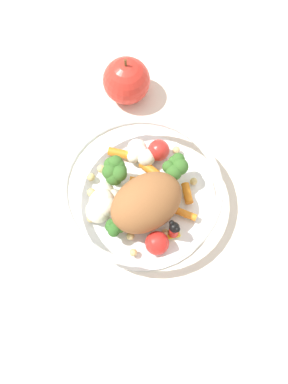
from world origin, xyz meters
name	(u,v)px	position (x,y,z in m)	size (l,w,h in m)	color
ground_plane	(142,200)	(0.00, 0.00, 0.00)	(2.40, 2.40, 0.00)	silver
food_container	(140,194)	(0.00, 0.00, 0.03)	(0.21, 0.21, 0.08)	white
loose_apple	(127,81)	(0.09, 0.15, 0.03)	(0.07, 0.07, 0.08)	red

